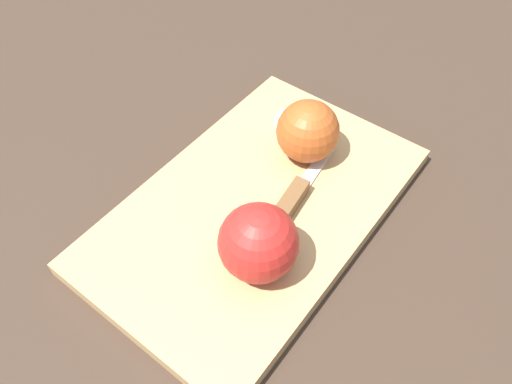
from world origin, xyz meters
The scene contains 6 objects.
ground_plane centered at (0.00, 0.00, 0.00)m, with size 4.00×4.00×0.00m, color #38281E.
cutting_board centered at (0.00, 0.00, 0.01)m, with size 0.44×0.31×0.02m.
apple_half_left centered at (-0.06, -0.06, 0.06)m, with size 0.08×0.08×0.08m.
apple_half_right centered at (0.10, 0.01, 0.06)m, with size 0.08×0.08×0.08m.
knife centered at (0.03, -0.03, 0.03)m, with size 0.16×0.06×0.02m.
apple_slice centered at (0.13, 0.06, 0.02)m, with size 0.06×0.06×0.01m.
Camera 1 is at (-0.26, -0.26, 0.49)m, focal length 35.00 mm.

